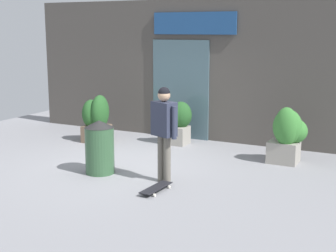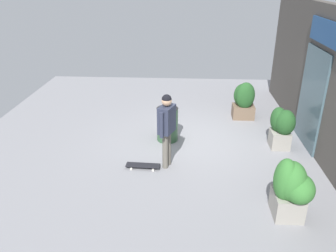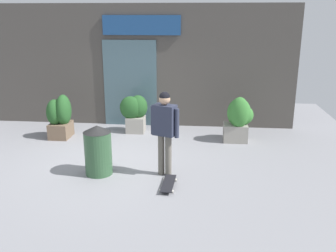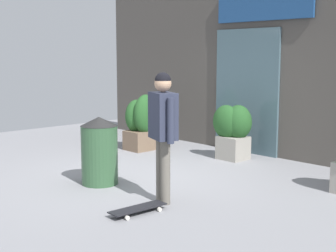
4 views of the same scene
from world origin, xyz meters
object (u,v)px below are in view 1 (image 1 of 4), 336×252
(skateboarder, at_px, (164,124))
(trash_bin, at_px, (100,147))
(planter_box_right, at_px, (288,133))
(planter_box_mid, at_px, (97,117))
(planter_box_left, at_px, (177,120))
(skateboard, at_px, (156,188))

(skateboarder, distance_m, trash_bin, 1.46)
(skateboarder, distance_m, planter_box_right, 2.85)
(planter_box_mid, xyz_separation_m, trash_bin, (1.63, -2.21, -0.09))
(trash_bin, bearing_deg, planter_box_left, 85.28)
(planter_box_mid, bearing_deg, skateboarder, -35.66)
(planter_box_right, relative_size, planter_box_mid, 1.03)
(planter_box_left, distance_m, planter_box_mid, 1.98)
(planter_box_right, distance_m, planter_box_mid, 4.64)
(skateboarder, bearing_deg, planter_box_left, -137.36)
(skateboarder, xyz_separation_m, planter_box_mid, (-2.98, 2.14, -0.46))
(skateboard, relative_size, planter_box_left, 0.76)
(skateboarder, xyz_separation_m, skateboard, (0.12, -0.54, -1.00))
(skateboarder, relative_size, planter_box_right, 1.46)
(skateboarder, bearing_deg, trash_bin, -66.31)
(planter_box_left, bearing_deg, skateboard, -69.55)
(trash_bin, bearing_deg, planter_box_mid, 126.41)
(skateboard, distance_m, planter_box_left, 3.59)
(skateboard, bearing_deg, trash_bin, -105.05)
(planter_box_left, relative_size, trash_bin, 1.00)
(planter_box_right, bearing_deg, planter_box_mid, -178.26)
(skateboarder, height_order, planter_box_left, skateboarder)
(planter_box_left, distance_m, trash_bin, 2.87)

